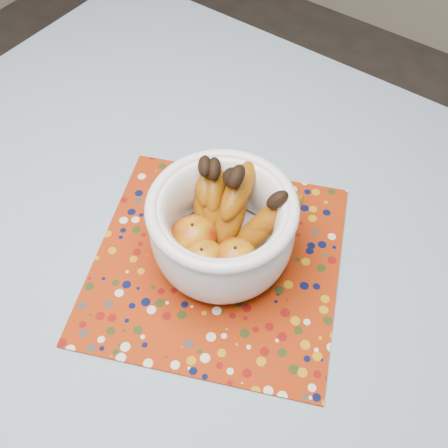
% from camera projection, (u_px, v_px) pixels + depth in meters
% --- Properties ---
extents(table, '(1.20, 1.20, 0.75)m').
position_uv_depth(table, '(160.00, 271.00, 1.01)').
color(table, brown).
rests_on(table, ground).
extents(tablecloth, '(1.32, 1.32, 0.01)m').
position_uv_depth(tablecloth, '(156.00, 248.00, 0.94)').
color(tablecloth, slate).
rests_on(tablecloth, table).
extents(placemat, '(0.55, 0.55, 0.00)m').
position_uv_depth(placemat, '(217.00, 261.00, 0.92)').
color(placemat, maroon).
rests_on(placemat, tablecloth).
extents(fruit_bowl, '(0.29, 0.25, 0.18)m').
position_uv_depth(fruit_bowl, '(224.00, 220.00, 0.87)').
color(fruit_bowl, white).
rests_on(fruit_bowl, placemat).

